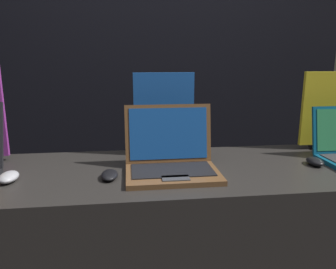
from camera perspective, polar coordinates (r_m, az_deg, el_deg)
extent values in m
cube|color=black|center=(2.51, -3.44, 13.76)|extent=(8.00, 0.05, 2.80)
cube|color=#282623|center=(1.61, 0.06, -21.66)|extent=(2.24, 0.62, 0.92)
ellipsoid|color=#B2B2B7|center=(1.39, -25.99, -6.67)|extent=(0.07, 0.11, 0.04)
cube|color=brown|center=(1.30, 0.86, -6.95)|extent=(0.37, 0.25, 0.02)
cube|color=black|center=(1.32, 0.75, -6.18)|extent=(0.32, 0.17, 0.00)
cube|color=#3F3F42|center=(1.23, 1.34, -7.61)|extent=(0.10, 0.05, 0.00)
cube|color=brown|center=(1.40, 0.06, 0.18)|extent=(0.37, 0.05, 0.25)
cube|color=#194C99|center=(1.40, 0.10, 0.16)|extent=(0.33, 0.04, 0.22)
ellipsoid|color=black|center=(1.30, -10.15, -6.94)|extent=(0.07, 0.11, 0.03)
cube|color=black|center=(1.60, -0.70, -2.99)|extent=(0.16, 0.07, 0.02)
cube|color=#1E59B2|center=(1.56, -0.72, 3.96)|extent=(0.29, 0.02, 0.37)
ellipsoid|color=black|center=(1.57, 24.23, -4.32)|extent=(0.06, 0.10, 0.03)
cube|color=black|center=(1.89, 26.10, -1.81)|extent=(0.18, 0.07, 0.02)
cube|color=gold|center=(1.86, 26.72, 4.06)|extent=(0.33, 0.02, 0.37)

